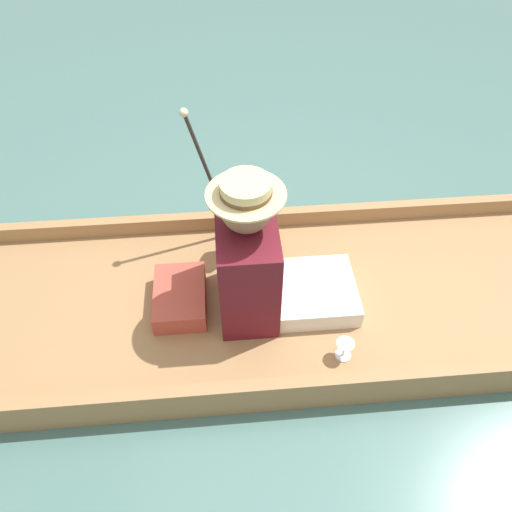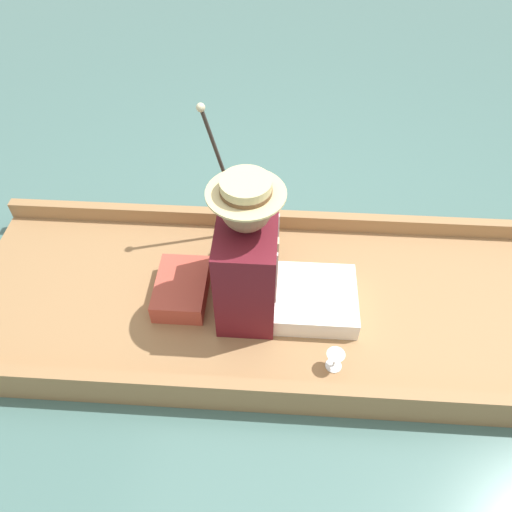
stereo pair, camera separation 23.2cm
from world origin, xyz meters
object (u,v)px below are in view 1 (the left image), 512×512
walking_cane (206,168)px  seated_person (260,264)px  teddy_bear (243,227)px  wine_glass (345,347)px

walking_cane → seated_person: bearing=24.5°
seated_person → teddy_bear: seated_person is taller
teddy_bear → wine_glass: (0.73, 0.42, -0.11)m
walking_cane → teddy_bear: bearing=53.2°
seated_person → walking_cane: bearing=-166.8°
seated_person → wine_glass: size_ratio=7.61×
teddy_bear → wine_glass: teddy_bear is taller
teddy_bear → wine_glass: bearing=30.2°
wine_glass → walking_cane: (-0.86, -0.60, 0.41)m
seated_person → teddy_bear: size_ratio=2.06×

